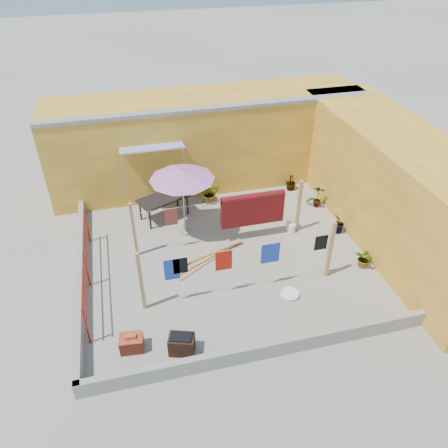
% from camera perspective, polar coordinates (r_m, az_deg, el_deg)
% --- Properties ---
extents(ground, '(80.00, 80.00, 0.00)m').
position_cam_1_polar(ground, '(12.79, 0.28, -4.47)').
color(ground, '#9E998E').
rests_on(ground, ground).
extents(wall_back, '(11.00, 3.27, 3.21)m').
position_cam_1_polar(wall_back, '(15.92, -2.20, 10.97)').
color(wall_back, gold).
rests_on(wall_back, ground).
extents(wall_right, '(2.40, 9.00, 3.20)m').
position_cam_1_polar(wall_right, '(13.87, 21.67, 4.31)').
color(wall_right, gold).
rests_on(wall_right, ground).
extents(parapet_front, '(8.30, 0.16, 0.44)m').
position_cam_1_polar(parapet_front, '(10.24, 5.46, -16.08)').
color(parapet_front, gray).
rests_on(parapet_front, ground).
extents(parapet_left, '(0.16, 7.30, 0.44)m').
position_cam_1_polar(parapet_left, '(12.52, -18.25, -6.41)').
color(parapet_left, gray).
rests_on(parapet_left, ground).
extents(red_railing, '(0.05, 4.20, 1.10)m').
position_cam_1_polar(red_railing, '(12.02, -17.62, -5.11)').
color(red_railing, '#A51A10').
rests_on(red_railing, ground).
extents(clothesline_rig, '(5.09, 2.35, 1.80)m').
position_cam_1_polar(clothesline_rig, '(12.80, 3.23, 1.18)').
color(clothesline_rig, tan).
rests_on(clothesline_rig, ground).
extents(patio_umbrella, '(2.26, 2.26, 2.31)m').
position_cam_1_polar(patio_umbrella, '(12.69, -5.53, 6.40)').
color(patio_umbrella, gray).
rests_on(patio_umbrella, ground).
extents(outdoor_table, '(1.79, 1.36, 0.75)m').
position_cam_1_polar(outdoor_table, '(14.26, -7.93, 3.22)').
color(outdoor_table, black).
rests_on(outdoor_table, ground).
extents(brick_stack, '(0.57, 0.44, 0.46)m').
position_cam_1_polar(brick_stack, '(10.56, -11.98, -14.97)').
color(brick_stack, '#983623').
rests_on(brick_stack, ground).
extents(lumber_pile, '(2.17, 1.32, 0.14)m').
position_cam_1_polar(lumber_pile, '(12.73, -2.04, -4.32)').
color(lumber_pile, tan).
rests_on(lumber_pile, ground).
extents(brazier, '(0.67, 0.55, 0.52)m').
position_cam_1_polar(brazier, '(10.31, -5.54, -15.33)').
color(brazier, black).
rests_on(brazier, ground).
extents(white_basin, '(0.51, 0.51, 0.09)m').
position_cam_1_polar(white_basin, '(11.76, 8.59, -9.01)').
color(white_basin, silver).
rests_on(white_basin, ground).
extents(water_jug_a, '(0.21, 0.21, 0.33)m').
position_cam_1_polar(water_jug_a, '(13.88, 8.87, -0.53)').
color(water_jug_a, silver).
rests_on(water_jug_a, ground).
extents(water_jug_b, '(0.22, 0.22, 0.34)m').
position_cam_1_polar(water_jug_b, '(13.95, 8.56, -0.28)').
color(water_jug_b, silver).
rests_on(water_jug_b, ground).
extents(green_hose, '(0.51, 0.51, 0.08)m').
position_cam_1_polar(green_hose, '(15.51, 11.62, 2.89)').
color(green_hose, '#176817').
rests_on(green_hose, ground).
extents(plant_back_a, '(0.67, 0.59, 0.73)m').
position_cam_1_polar(plant_back_a, '(15.06, -1.86, 4.08)').
color(plant_back_a, '#1A5317').
rests_on(plant_back_a, ground).
extents(plant_back_b, '(0.44, 0.44, 0.64)m').
position_cam_1_polar(plant_back_b, '(15.99, 8.73, 5.48)').
color(plant_back_b, '#1A5317').
rests_on(plant_back_b, ground).
extents(plant_right_a, '(0.53, 0.52, 0.84)m').
position_cam_1_polar(plant_right_a, '(15.12, 12.18, 3.61)').
color(plant_right_a, '#1A5317').
rests_on(plant_right_a, ground).
extents(plant_right_b, '(0.52, 0.53, 0.74)m').
position_cam_1_polar(plant_right_b, '(14.00, 14.76, 0.10)').
color(plant_right_b, '#1A5317').
rests_on(plant_right_b, ground).
extents(plant_right_c, '(0.64, 0.67, 0.57)m').
position_cam_1_polar(plant_right_c, '(12.95, 17.91, -4.34)').
color(plant_right_c, '#1A5317').
rests_on(plant_right_c, ground).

